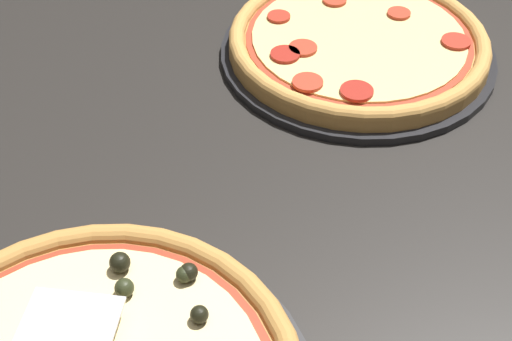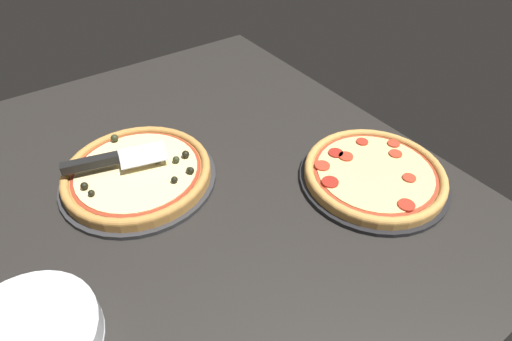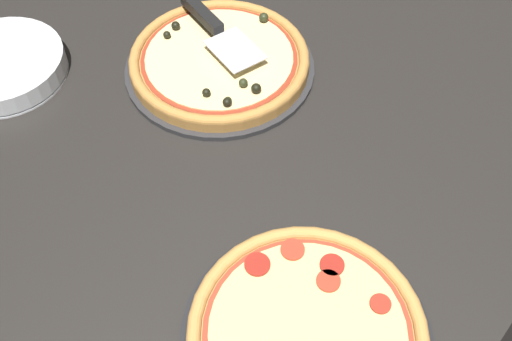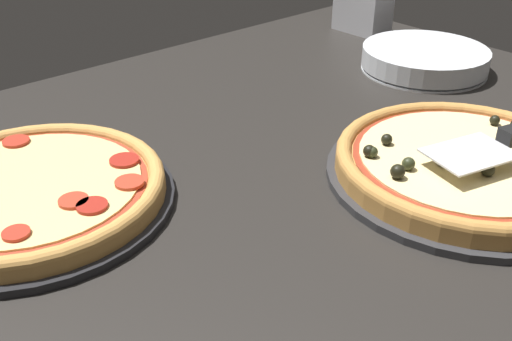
# 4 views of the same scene
# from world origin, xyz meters

# --- Properties ---
(ground_plane) EXTENTS (1.24, 1.14, 0.04)m
(ground_plane) POSITION_xyz_m (0.00, 0.00, -0.02)
(ground_plane) COLOR black
(pizza_pan_front) EXTENTS (0.35, 0.35, 0.01)m
(pizza_pan_front) POSITION_xyz_m (-0.06, -0.06, 0.01)
(pizza_pan_front) COLOR #2D2D30
(pizza_pan_front) RESTS_ON ground_plane
(pizza_front) EXTENTS (0.33, 0.33, 0.04)m
(pizza_front) POSITION_xyz_m (-0.06, -0.06, 0.03)
(pizza_front) COLOR #B77F3D
(pizza_front) RESTS_ON pizza_pan_front
(pizza_pan_back) EXTENTS (0.33, 0.33, 0.01)m
(pizza_pan_back) POSITION_xyz_m (0.24, 0.37, 0.01)
(pizza_pan_back) COLOR black
(pizza_pan_back) RESTS_ON ground_plane
(pizza_back) EXTENTS (0.31, 0.31, 0.03)m
(pizza_back) POSITION_xyz_m (0.24, 0.37, 0.02)
(pizza_back) COLOR #C68E47
(pizza_back) RESTS_ON pizza_pan_back
(serving_spatula) EXTENTS (0.10, 0.23, 0.02)m
(serving_spatula) POSITION_xyz_m (-0.10, -0.12, 0.06)
(serving_spatula) COLOR silver
(serving_spatula) RESTS_ON pizza_front
(plate_stack) EXTENTS (0.23, 0.23, 0.04)m
(plate_stack) POSITION_xyz_m (0.20, -0.36, 0.02)
(plate_stack) COLOR silver
(plate_stack) RESTS_ON ground_plane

